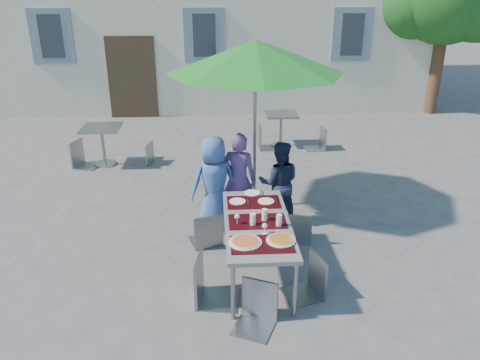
{
  "coord_description": "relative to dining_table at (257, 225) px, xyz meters",
  "views": [
    {
      "loc": [
        0.19,
        -5.54,
        3.42
      ],
      "look_at": [
        0.54,
        0.43,
        0.93
      ],
      "focal_mm": 35.0,
      "sensor_mm": 36.0,
      "label": 1
    }
  ],
  "objects": [
    {
      "name": "bg_chair_r_1",
      "position": [
        1.84,
        4.87,
        -0.14
      ],
      "size": [
        0.46,
        0.45,
        0.95
      ],
      "color": "gray",
      "rests_on": "ground"
    },
    {
      "name": "chair_0",
      "position": [
        -0.64,
        0.76,
        -0.14
      ],
      "size": [
        0.52,
        0.52,
        0.94
      ],
      "color": "gray",
      "rests_on": "ground"
    },
    {
      "name": "bg_chair_r_0",
      "position": [
        -1.92,
        4.16,
        -0.21
      ],
      "size": [
        0.46,
        0.46,
        0.84
      ],
      "color": "gray",
      "rests_on": "ground"
    },
    {
      "name": "chair_3",
      "position": [
        -0.61,
        -0.51,
        -0.07
      ],
      "size": [
        0.54,
        0.53,
        1.06
      ],
      "color": "gray",
      "rests_on": "ground"
    },
    {
      "name": "bg_chair_l_0",
      "position": [
        -3.2,
        4.07,
        -0.09
      ],
      "size": [
        0.57,
        0.57,
        1.02
      ],
      "color": "gray",
      "rests_on": "ground"
    },
    {
      "name": "pizza_near_right",
      "position": [
        0.22,
        -0.49,
        0.07
      ],
      "size": [
        0.33,
        0.33,
        0.03
      ],
      "color": "white",
      "rests_on": "dining_table"
    },
    {
      "name": "ground",
      "position": [
        -0.7,
        0.47,
        -0.7
      ],
      "size": [
        90.0,
        90.0,
        0.0
      ],
      "primitive_type": "plane",
      "color": "#454547",
      "rests_on": "ground"
    },
    {
      "name": "child_1",
      "position": [
        -0.15,
        1.41,
        0.03
      ],
      "size": [
        0.61,
        0.48,
        1.46
      ],
      "primitive_type": "imported",
      "rotation": [
        0.0,
        0.0,
        2.87
      ],
      "color": "#593B79",
      "rests_on": "ground"
    },
    {
      "name": "cafe_table_1",
      "position": [
        1.02,
        5.16,
        -0.17
      ],
      "size": [
        0.71,
        0.71,
        0.76
      ],
      "color": "#B1B4B9",
      "rests_on": "ground"
    },
    {
      "name": "child_0",
      "position": [
        -0.52,
        1.3,
        0.02
      ],
      "size": [
        0.81,
        0.64,
        1.44
      ],
      "primitive_type": "imported",
      "rotation": [
        0.0,
        0.0,
        3.44
      ],
      "color": "#385D9C",
      "rests_on": "ground"
    },
    {
      "name": "patio_umbrella",
      "position": [
        0.13,
        1.97,
        1.74
      ],
      "size": [
        2.7,
        2.7,
        2.7
      ],
      "color": "#B1B4B9",
      "rests_on": "ground"
    },
    {
      "name": "chair_2",
      "position": [
        0.67,
        0.79,
        -0.18
      ],
      "size": [
        0.47,
        0.48,
        0.89
      ],
      "color": "gray",
      "rests_on": "ground"
    },
    {
      "name": "glassware",
      "position": [
        0.05,
        -0.08,
        0.13
      ],
      "size": [
        0.57,
        0.39,
        0.15
      ],
      "color": "silver",
      "rests_on": "dining_table"
    },
    {
      "name": "chair_5",
      "position": [
        -0.09,
        -0.95,
        -0.16
      ],
      "size": [
        0.54,
        0.55,
        0.93
      ],
      "color": "gray",
      "rests_on": "ground"
    },
    {
      "name": "chair_4",
      "position": [
        0.59,
        -0.46,
        -0.15
      ],
      "size": [
        0.52,
        0.51,
        0.93
      ],
      "color": "gray",
      "rests_on": "ground"
    },
    {
      "name": "place_settings",
      "position": [
        -0.01,
        0.65,
        0.06
      ],
      "size": [
        0.64,
        0.5,
        0.01
      ],
      "color": "white",
      "rests_on": "dining_table"
    },
    {
      "name": "dining_table",
      "position": [
        0.0,
        0.0,
        0.0
      ],
      "size": [
        0.8,
        1.85,
        0.76
      ],
      "color": "#4C4D52",
      "rests_on": "ground"
    },
    {
      "name": "cafe_table_0",
      "position": [
        -2.76,
        4.13,
        -0.12
      ],
      "size": [
        0.75,
        0.75,
        0.81
      ],
      "color": "#B1B4B9",
      "rests_on": "ground"
    },
    {
      "name": "bg_chair_l_1",
      "position": [
        0.63,
        4.98,
        -0.1
      ],
      "size": [
        0.47,
        0.46,
        1.01
      ],
      "color": "gray",
      "rests_on": "ground"
    },
    {
      "name": "chair_1",
      "position": [
        -0.16,
        1.09,
        -0.13
      ],
      "size": [
        0.54,
        0.54,
        0.96
      ],
      "color": "gray",
      "rests_on": "ground"
    },
    {
      "name": "child_2",
      "position": [
        0.47,
        1.42,
        -0.04
      ],
      "size": [
        0.66,
        0.42,
        1.31
      ],
      "primitive_type": "imported",
      "rotation": [
        0.0,
        0.0,
        3.06
      ],
      "color": "#1A223A",
      "rests_on": "ground"
    },
    {
      "name": "pizza_near_left",
      "position": [
        -0.18,
        -0.51,
        0.07
      ],
      "size": [
        0.37,
        0.37,
        0.03
      ],
      "color": "white",
      "rests_on": "dining_table"
    }
  ]
}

